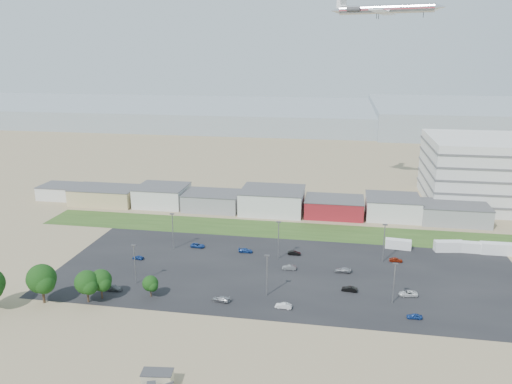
% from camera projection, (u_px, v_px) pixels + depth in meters
% --- Properties ---
extents(ground, '(700.00, 700.00, 0.00)m').
position_uv_depth(ground, '(254.00, 308.00, 111.81)').
color(ground, '#8A7B57').
rests_on(ground, ground).
extents(parking_lot, '(120.00, 50.00, 0.01)m').
position_uv_depth(parking_lot, '(286.00, 272.00, 129.95)').
color(parking_lot, black).
rests_on(parking_lot, ground).
extents(grass_strip, '(160.00, 16.00, 0.02)m').
position_uv_depth(grass_strip, '(282.00, 230.00, 161.14)').
color(grass_strip, '#2C491B').
rests_on(grass_strip, ground).
extents(hills_backdrop, '(700.00, 200.00, 9.00)m').
position_uv_depth(hills_backdrop, '(371.00, 118.00, 402.79)').
color(hills_backdrop, gray).
rests_on(hills_backdrop, ground).
extents(building_row, '(170.00, 20.00, 8.00)m').
position_uv_depth(building_row, '(242.00, 199.00, 180.91)').
color(building_row, silver).
rests_on(building_row, ground).
extents(portable_shed, '(5.66, 3.40, 2.70)m').
position_uv_depth(portable_shed, '(158.00, 379.00, 85.42)').
color(portable_shed, beige).
rests_on(portable_shed, ground).
extents(box_trailer_a, '(7.54, 3.09, 2.75)m').
position_uv_depth(box_trailer_a, '(398.00, 244.00, 145.48)').
color(box_trailer_a, silver).
rests_on(box_trailer_a, ground).
extents(box_trailer_b, '(8.47, 3.93, 3.06)m').
position_uv_depth(box_trailer_b, '(449.00, 246.00, 143.48)').
color(box_trailer_b, silver).
rests_on(box_trailer_b, ground).
extents(box_trailer_c, '(7.94, 2.73, 2.95)m').
position_uv_depth(box_trailer_c, '(469.00, 247.00, 142.99)').
color(box_trailer_c, silver).
rests_on(box_trailer_c, ground).
extents(box_trailer_d, '(8.65, 2.77, 3.24)m').
position_uv_depth(box_trailer_d, '(497.00, 249.00, 141.48)').
color(box_trailer_d, silver).
rests_on(box_trailer_d, ground).
extents(tree_left, '(7.07, 7.07, 10.60)m').
position_uv_depth(tree_left, '(42.00, 282.00, 112.71)').
color(tree_left, black).
rests_on(tree_left, ground).
extents(tree_mid, '(5.82, 5.82, 8.73)m').
position_uv_depth(tree_mid, '(87.00, 285.00, 113.33)').
color(tree_mid, black).
rests_on(tree_mid, ground).
extents(tree_right, '(5.41, 5.41, 8.11)m').
position_uv_depth(tree_right, '(101.00, 282.00, 115.11)').
color(tree_right, black).
rests_on(tree_right, ground).
extents(tree_near, '(3.97, 3.97, 5.96)m').
position_uv_depth(tree_near, '(150.00, 285.00, 116.21)').
color(tree_near, black).
rests_on(tree_near, ground).
extents(lightpole_front_l, '(1.20, 0.50, 10.16)m').
position_uv_depth(lightpole_front_l, '(135.00, 264.00, 122.56)').
color(lightpole_front_l, slate).
rests_on(lightpole_front_l, ground).
extents(lightpole_front_m, '(1.20, 0.50, 10.16)m').
position_uv_depth(lightpole_front_m, '(267.00, 275.00, 116.40)').
color(lightpole_front_m, slate).
rests_on(lightpole_front_m, ground).
extents(lightpole_front_r, '(1.16, 0.48, 9.83)m').
position_uv_depth(lightpole_front_r, '(394.00, 283.00, 112.70)').
color(lightpole_front_r, slate).
rests_on(lightpole_front_r, ground).
extents(lightpole_back_l, '(1.27, 0.53, 10.76)m').
position_uv_depth(lightpole_back_l, '(173.00, 231.00, 144.38)').
color(lightpole_back_l, slate).
rests_on(lightpole_back_l, ground).
extents(lightpole_back_m, '(1.27, 0.53, 10.83)m').
position_uv_depth(lightpole_back_m, '(279.00, 240.00, 137.33)').
color(lightpole_back_m, slate).
rests_on(lightpole_back_m, ground).
extents(lightpole_back_r, '(1.28, 0.53, 10.89)m').
position_uv_depth(lightpole_back_r, '(384.00, 243.00, 135.04)').
color(lightpole_back_r, slate).
rests_on(lightpole_back_r, ground).
extents(airliner, '(45.51, 36.29, 11.83)m').
position_uv_depth(airliner, '(386.00, 9.00, 174.17)').
color(airliner, silver).
extents(parked_car_0, '(4.60, 2.60, 1.21)m').
position_uv_depth(parked_car_0, '(408.00, 294.00, 117.20)').
color(parked_car_0, silver).
rests_on(parked_car_0, ground).
extents(parked_car_1, '(3.89, 1.76, 1.24)m').
position_uv_depth(parked_car_1, '(350.00, 289.00, 119.41)').
color(parked_car_1, black).
rests_on(parked_car_1, ground).
extents(parked_car_2, '(3.29, 1.40, 1.11)m').
position_uv_depth(parked_car_2, '(414.00, 316.00, 107.21)').
color(parked_car_2, navy).
rests_on(parked_car_2, ground).
extents(parked_car_3, '(4.47, 2.31, 1.24)m').
position_uv_depth(parked_car_3, '(221.00, 299.00, 114.58)').
color(parked_car_3, '#A5A5AA').
rests_on(parked_car_3, ground).
extents(parked_car_5, '(3.35, 1.72, 1.09)m').
position_uv_depth(parked_car_5, '(138.00, 257.00, 138.09)').
color(parked_car_5, navy).
rests_on(parked_car_5, ground).
extents(parked_car_6, '(4.14, 1.83, 1.18)m').
position_uv_depth(parked_car_6, '(246.00, 250.00, 142.82)').
color(parked_car_6, navy).
rests_on(parked_car_6, ground).
extents(parked_car_7, '(3.78, 1.45, 1.23)m').
position_uv_depth(parked_car_7, '(289.00, 267.00, 131.48)').
color(parked_car_7, '#595B5E').
rests_on(parked_car_7, ground).
extents(parked_car_8, '(3.60, 1.49, 1.22)m').
position_uv_depth(parked_car_8, '(396.00, 260.00, 136.39)').
color(parked_car_8, maroon).
rests_on(parked_car_8, ground).
extents(parked_car_9, '(4.34, 2.24, 1.17)m').
position_uv_depth(parked_car_9, '(198.00, 245.00, 146.55)').
color(parked_car_9, navy).
rests_on(parked_car_9, ground).
extents(parked_car_10, '(4.53, 2.00, 1.29)m').
position_uv_depth(parked_car_10, '(113.00, 288.00, 120.01)').
color(parked_car_10, '#595B5E').
rests_on(parked_car_10, ground).
extents(parked_car_11, '(3.63, 1.27, 1.19)m').
position_uv_depth(parked_car_11, '(294.00, 253.00, 141.00)').
color(parked_car_11, black).
rests_on(parked_car_11, ground).
extents(parked_car_12, '(4.40, 1.87, 1.26)m').
position_uv_depth(parked_car_12, '(342.00, 270.00, 129.80)').
color(parked_car_12, '#A5A5AA').
rests_on(parked_car_12, ground).
extents(parked_car_13, '(3.79, 1.50, 1.23)m').
position_uv_depth(parked_car_13, '(283.00, 306.00, 111.53)').
color(parked_car_13, silver).
rests_on(parked_car_13, ground).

